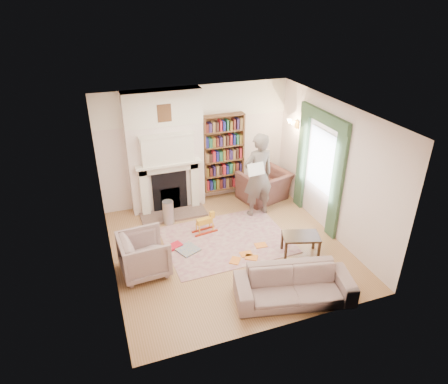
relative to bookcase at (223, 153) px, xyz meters
name	(u,v)px	position (x,y,z in m)	size (l,w,h in m)	color
floor	(228,247)	(-0.65, -2.12, -1.18)	(4.50, 4.50, 0.00)	olive
ceiling	(229,113)	(-0.65, -2.12, 1.62)	(4.50, 4.50, 0.00)	white
wall_back	(195,145)	(-0.65, 0.13, 0.22)	(4.50, 4.50, 0.00)	white
wall_front	(284,254)	(-0.65, -4.37, 0.22)	(4.50, 4.50, 0.00)	white
wall_left	(105,206)	(-2.90, -2.12, 0.22)	(4.50, 4.50, 0.00)	white
wall_right	(332,169)	(1.60, -2.12, 0.22)	(4.50, 4.50, 0.00)	white
fireplace	(166,153)	(-1.40, -0.07, 0.21)	(1.70, 0.58, 2.80)	white
bookcase	(223,153)	(0.00, 0.00, 0.00)	(1.00, 0.24, 1.85)	brown
window	(321,160)	(1.58, -1.72, 0.27)	(0.02, 0.90, 1.30)	silver
curtain_left	(337,185)	(1.55, -2.42, 0.02)	(0.07, 0.32, 2.40)	#334D31
curtain_right	(302,159)	(1.55, -1.02, 0.02)	(0.07, 0.32, 2.40)	#334D31
pelmet	(324,117)	(1.54, -1.72, 1.20)	(0.09, 1.70, 0.24)	#334D31
wall_sconce	(289,125)	(1.38, -0.62, 0.72)	(0.20, 0.24, 0.24)	gold
rug	(227,240)	(-0.59, -1.86, -1.17)	(2.51, 1.93, 0.01)	#BEAF8F
armchair_reading	(264,186)	(0.89, -0.47, -0.82)	(1.11, 0.97, 0.72)	#4C2E28
armchair_left	(144,254)	(-2.35, -2.32, -0.79)	(0.83, 0.86, 0.78)	#C1B19F
sofa	(294,285)	(-0.12, -3.88, -0.89)	(1.96, 0.77, 0.57)	gray
man_reading	(258,175)	(0.44, -1.07, -0.19)	(0.72, 0.47, 1.96)	#62574F
newspaper	(256,169)	(0.29, -1.27, 0.07)	(0.39, 0.02, 0.27)	white
coffee_table	(300,245)	(0.60, -2.82, -0.95)	(0.70, 0.45, 0.45)	#372713
paraffin_heater	(168,212)	(-1.57, -0.80, -0.90)	(0.24, 0.24, 0.55)	#B2B4BA
rocking_horse	(205,223)	(-0.93, -1.43, -0.94)	(0.53, 0.21, 0.47)	gold
board_game	(188,249)	(-1.45, -1.95, -1.15)	(0.39, 0.39, 0.03)	gold
game_box_lid	(174,246)	(-1.68, -1.76, -1.14)	(0.30, 0.20, 0.05)	red
comic_annuals	(249,254)	(-0.36, -2.49, -1.16)	(0.95, 0.56, 0.02)	red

